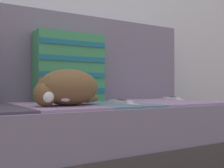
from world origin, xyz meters
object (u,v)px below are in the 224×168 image
at_px(couch, 76,138).
at_px(game_remote_near, 172,98).
at_px(throw_pillow_striped, 70,67).
at_px(sleeping_cat, 67,88).
at_px(game_remote_far, 121,102).

xyz_separation_m(couch, game_remote_near, (0.71, 0.04, 0.19)).
relative_size(throw_pillow_striped, game_remote_near, 2.03).
relative_size(sleeping_cat, game_remote_far, 1.74).
distance_m(game_remote_near, game_remote_far, 0.59).
distance_m(sleeping_cat, game_remote_near, 0.86).
bearing_deg(game_remote_far, game_remote_near, 21.64).
bearing_deg(couch, sleeping_cat, -127.63).
bearing_deg(couch, game_remote_near, 3.58).
bearing_deg(sleeping_cat, throw_pillow_striped, 65.31).
height_order(couch, game_remote_near, game_remote_near).
relative_size(game_remote_near, game_remote_far, 0.96).
height_order(couch, sleeping_cat, sleeping_cat).
xyz_separation_m(sleeping_cat, game_remote_far, (0.28, -0.02, -0.07)).
xyz_separation_m(throw_pillow_striped, game_remote_near, (0.67, -0.14, -0.19)).
distance_m(throw_pillow_striped, game_remote_far, 0.43).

